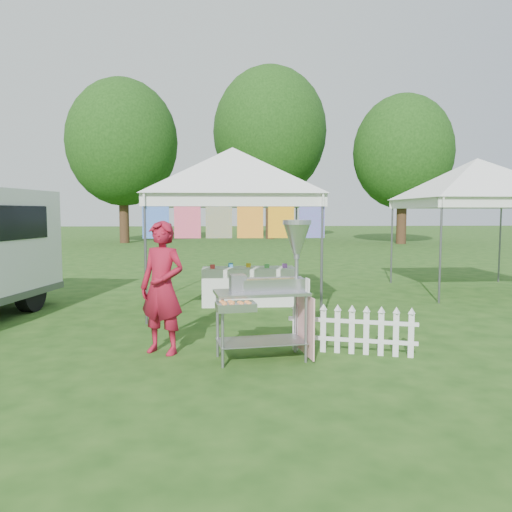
{
  "coord_description": "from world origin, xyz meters",
  "views": [
    {
      "loc": [
        -0.19,
        -5.92,
        1.79
      ],
      "look_at": [
        0.34,
        1.97,
        1.1
      ],
      "focal_mm": 35.0,
      "sensor_mm": 36.0,
      "label": 1
    }
  ],
  "objects": [
    {
      "name": "ground",
      "position": [
        0.0,
        0.0,
        0.0
      ],
      "size": [
        120.0,
        120.0,
        0.0
      ],
      "primitive_type": "plane",
      "color": "#1E4513",
      "rests_on": "ground"
    },
    {
      "name": "canopy_main",
      "position": [
        0.0,
        3.49,
        2.99
      ],
      "size": [
        4.24,
        4.24,
        3.45
      ],
      "color": "#59595E",
      "rests_on": "ground"
    },
    {
      "name": "canopy_right",
      "position": [
        5.5,
        5.0,
        2.99
      ],
      "size": [
        4.24,
        4.24,
        3.45
      ],
      "color": "#59595E",
      "rests_on": "ground"
    },
    {
      "name": "tree_left",
      "position": [
        -6.0,
        24.0,
        5.83
      ],
      "size": [
        6.4,
        6.4,
        9.53
      ],
      "color": "#3E2216",
      "rests_on": "ground"
    },
    {
      "name": "tree_mid",
      "position": [
        3.0,
        28.0,
        7.14
      ],
      "size": [
        7.6,
        7.6,
        11.52
      ],
      "color": "#3E2216",
      "rests_on": "ground"
    },
    {
      "name": "tree_right",
      "position": [
        10.0,
        22.0,
        5.18
      ],
      "size": [
        5.6,
        5.6,
        8.42
      ],
      "color": "#3E2216",
      "rests_on": "ground"
    },
    {
      "name": "donut_cart",
      "position": [
        0.45,
        0.03,
        1.0
      ],
      "size": [
        1.23,
        0.99,
        1.7
      ],
      "rotation": [
        0.0,
        0.0,
        0.14
      ],
      "color": "gray",
      "rests_on": "ground"
    },
    {
      "name": "vendor",
      "position": [
        -0.96,
        0.39,
        0.84
      ],
      "size": [
        0.73,
        0.64,
        1.69
      ],
      "primitive_type": "imported",
      "rotation": [
        0.0,
        0.0,
        -0.47
      ],
      "color": "maroon",
      "rests_on": "ground"
    },
    {
      "name": "picket_fence",
      "position": [
        1.43,
        0.19,
        0.29
      ],
      "size": [
        1.55,
        0.51,
        0.56
      ],
      "rotation": [
        0.0,
        0.0,
        -0.3
      ],
      "color": "white",
      "rests_on": "ground"
    },
    {
      "name": "display_table",
      "position": [
        0.31,
        3.7,
        0.36
      ],
      "size": [
        1.8,
        0.7,
        0.72
      ],
      "primitive_type": "cube",
      "color": "white",
      "rests_on": "ground"
    }
  ]
}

